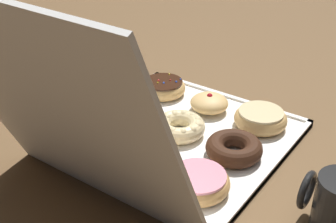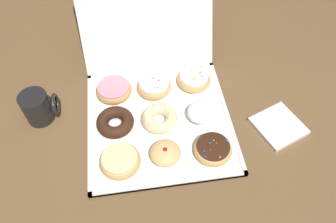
{
  "view_description": "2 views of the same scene",
  "coord_description": "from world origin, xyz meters",
  "px_view_note": "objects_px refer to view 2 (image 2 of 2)",
  "views": [
    {
      "loc": [
        -0.47,
        0.7,
        0.56
      ],
      "look_at": [
        0.03,
        0.0,
        0.06
      ],
      "focal_mm": 49.87,
      "sensor_mm": 36.0,
      "label": 1
    },
    {
      "loc": [
        -0.06,
        -0.6,
        0.84
      ],
      "look_at": [
        0.03,
        0.0,
        0.05
      ],
      "focal_mm": 35.24,
      "sensor_mm": 36.0,
      "label": 2
    }
  ],
  "objects_px": {
    "glazed_ring_donut_0": "(120,161)",
    "pink_frosted_donut_6": "(114,90)",
    "cruller_donut_4": "(158,118)",
    "sprinkle_donut_8": "(194,79)",
    "jelly_filled_donut_1": "(167,153)",
    "coffee_mug": "(38,107)",
    "napkin_stack": "(278,126)",
    "powdered_filled_donut_5": "(200,112)",
    "sprinkle_donut_7": "(153,86)",
    "donut_box": "(159,121)",
    "chocolate_cake_ring_donut_3": "(115,123)",
    "sprinkle_donut_2": "(213,149)"
  },
  "relations": [
    {
      "from": "glazed_ring_donut_0",
      "to": "pink_frosted_donut_6",
      "type": "height_order",
      "value": "glazed_ring_donut_0"
    },
    {
      "from": "cruller_donut_4",
      "to": "sprinkle_donut_8",
      "type": "bearing_deg",
      "value": 46.01
    },
    {
      "from": "jelly_filled_donut_1",
      "to": "coffee_mug",
      "type": "xyz_separation_m",
      "value": [
        -0.37,
        0.2,
        0.02
      ]
    },
    {
      "from": "napkin_stack",
      "to": "powdered_filled_donut_5",
      "type": "bearing_deg",
      "value": 163.9
    },
    {
      "from": "sprinkle_donut_7",
      "to": "coffee_mug",
      "type": "xyz_separation_m",
      "value": [
        -0.36,
        -0.05,
        0.02
      ]
    },
    {
      "from": "cruller_donut_4",
      "to": "pink_frosted_donut_6",
      "type": "xyz_separation_m",
      "value": [
        -0.13,
        0.14,
        -0.0
      ]
    },
    {
      "from": "napkin_stack",
      "to": "jelly_filled_donut_1",
      "type": "bearing_deg",
      "value": -171.0
    },
    {
      "from": "donut_box",
      "to": "cruller_donut_4",
      "type": "distance_m",
      "value": 0.03
    },
    {
      "from": "donut_box",
      "to": "napkin_stack",
      "type": "height_order",
      "value": "same"
    },
    {
      "from": "donut_box",
      "to": "sprinkle_donut_7",
      "type": "distance_m",
      "value": 0.13
    },
    {
      "from": "jelly_filled_donut_1",
      "to": "pink_frosted_donut_6",
      "type": "xyz_separation_m",
      "value": [
        -0.14,
        0.26,
        -0.0
      ]
    },
    {
      "from": "sprinkle_donut_7",
      "to": "donut_box",
      "type": "bearing_deg",
      "value": -88.23
    },
    {
      "from": "cruller_donut_4",
      "to": "chocolate_cake_ring_donut_3",
      "type": "bearing_deg",
      "value": 179.25
    },
    {
      "from": "donut_box",
      "to": "sprinkle_donut_8",
      "type": "bearing_deg",
      "value": 45.67
    },
    {
      "from": "glazed_ring_donut_0",
      "to": "sprinkle_donut_8",
      "type": "height_order",
      "value": "sprinkle_donut_8"
    },
    {
      "from": "donut_box",
      "to": "napkin_stack",
      "type": "xyz_separation_m",
      "value": [
        0.36,
        -0.07,
        0.0
      ]
    },
    {
      "from": "chocolate_cake_ring_donut_3",
      "to": "pink_frosted_donut_6",
      "type": "distance_m",
      "value": 0.14
    },
    {
      "from": "glazed_ring_donut_0",
      "to": "sprinkle_donut_7",
      "type": "distance_m",
      "value": 0.29
    },
    {
      "from": "glazed_ring_donut_0",
      "to": "sprinkle_donut_2",
      "type": "relative_size",
      "value": 1.06
    },
    {
      "from": "glazed_ring_donut_0",
      "to": "napkin_stack",
      "type": "bearing_deg",
      "value": 7.25
    },
    {
      "from": "donut_box",
      "to": "chocolate_cake_ring_donut_3",
      "type": "relative_size",
      "value": 3.83
    },
    {
      "from": "glazed_ring_donut_0",
      "to": "chocolate_cake_ring_donut_3",
      "type": "height_order",
      "value": "same"
    },
    {
      "from": "sprinkle_donut_2",
      "to": "sprinkle_donut_7",
      "type": "distance_m",
      "value": 0.3
    },
    {
      "from": "chocolate_cake_ring_donut_3",
      "to": "cruller_donut_4",
      "type": "xyz_separation_m",
      "value": [
        0.13,
        -0.0,
        0.0
      ]
    },
    {
      "from": "pink_frosted_donut_6",
      "to": "sprinkle_donut_7",
      "type": "relative_size",
      "value": 1.03
    },
    {
      "from": "powdered_filled_donut_5",
      "to": "jelly_filled_donut_1",
      "type": "bearing_deg",
      "value": -134.8
    },
    {
      "from": "sprinkle_donut_7",
      "to": "glazed_ring_donut_0",
      "type": "bearing_deg",
      "value": -115.3
    },
    {
      "from": "glazed_ring_donut_0",
      "to": "sprinkle_donut_8",
      "type": "relative_size",
      "value": 1.04
    },
    {
      "from": "sprinkle_donut_2",
      "to": "chocolate_cake_ring_donut_3",
      "type": "xyz_separation_m",
      "value": [
        -0.27,
        0.13,
        -0.0
      ]
    },
    {
      "from": "sprinkle_donut_7",
      "to": "coffee_mug",
      "type": "distance_m",
      "value": 0.36
    },
    {
      "from": "powdered_filled_donut_5",
      "to": "sprinkle_donut_7",
      "type": "bearing_deg",
      "value": 134.62
    },
    {
      "from": "glazed_ring_donut_0",
      "to": "chocolate_cake_ring_donut_3",
      "type": "bearing_deg",
      "value": 92.85
    },
    {
      "from": "sprinkle_donut_7",
      "to": "sprinkle_donut_2",
      "type": "bearing_deg",
      "value": -61.9
    },
    {
      "from": "glazed_ring_donut_0",
      "to": "pink_frosted_donut_6",
      "type": "relative_size",
      "value": 0.99
    },
    {
      "from": "chocolate_cake_ring_donut_3",
      "to": "sprinkle_donut_7",
      "type": "relative_size",
      "value": 1.01
    },
    {
      "from": "donut_box",
      "to": "chocolate_cake_ring_donut_3",
      "type": "xyz_separation_m",
      "value": [
        -0.14,
        -0.0,
        0.02
      ]
    },
    {
      "from": "chocolate_cake_ring_donut_3",
      "to": "powdered_filled_donut_5",
      "type": "bearing_deg",
      "value": -0.42
    },
    {
      "from": "glazed_ring_donut_0",
      "to": "sprinkle_donut_8",
      "type": "bearing_deg",
      "value": 46.06
    },
    {
      "from": "sprinkle_donut_7",
      "to": "napkin_stack",
      "type": "bearing_deg",
      "value": -28.8
    },
    {
      "from": "chocolate_cake_ring_donut_3",
      "to": "coffee_mug",
      "type": "distance_m",
      "value": 0.24
    },
    {
      "from": "chocolate_cake_ring_donut_3",
      "to": "sprinkle_donut_8",
      "type": "distance_m",
      "value": 0.31
    },
    {
      "from": "powdered_filled_donut_5",
      "to": "glazed_ring_donut_0",
      "type": "bearing_deg",
      "value": -153.12
    },
    {
      "from": "cruller_donut_4",
      "to": "pink_frosted_donut_6",
      "type": "height_order",
      "value": "cruller_donut_4"
    },
    {
      "from": "pink_frosted_donut_6",
      "to": "cruller_donut_4",
      "type": "bearing_deg",
      "value": -46.75
    },
    {
      "from": "cruller_donut_4",
      "to": "pink_frosted_donut_6",
      "type": "relative_size",
      "value": 0.95
    },
    {
      "from": "glazed_ring_donut_0",
      "to": "sprinkle_donut_7",
      "type": "relative_size",
      "value": 1.03
    },
    {
      "from": "glazed_ring_donut_0",
      "to": "coffee_mug",
      "type": "bearing_deg",
      "value": 138.25
    },
    {
      "from": "chocolate_cake_ring_donut_3",
      "to": "coffee_mug",
      "type": "height_order",
      "value": "coffee_mug"
    },
    {
      "from": "chocolate_cake_ring_donut_3",
      "to": "glazed_ring_donut_0",
      "type": "bearing_deg",
      "value": -87.15
    },
    {
      "from": "glazed_ring_donut_0",
      "to": "jelly_filled_donut_1",
      "type": "relative_size",
      "value": 1.31
    }
  ]
}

